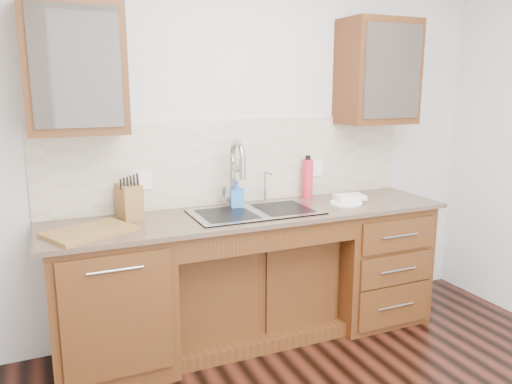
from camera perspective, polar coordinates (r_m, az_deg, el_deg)
name	(u,v)px	position (r m, az deg, el deg)	size (l,w,h in m)	color
wall_back	(234,140)	(3.56, -2.58, 5.96)	(4.00, 0.10, 2.70)	silver
base_cabinet_left	(110,302)	(3.23, -16.29, -11.93)	(0.70, 0.62, 0.88)	#593014
base_cabinet_center	(249,286)	(3.57, -0.85, -10.66)	(1.20, 0.44, 0.70)	#593014
base_cabinet_right	(369,259)	(3.91, 12.76, -7.51)	(0.70, 0.62, 0.88)	#593014
countertop	(254,214)	(3.30, -0.17, -2.55)	(2.70, 0.65, 0.03)	#84705B
backsplash	(237,161)	(3.52, -2.21, 3.52)	(2.70, 0.02, 0.59)	beige
sink	(255,225)	(3.31, -0.07, -3.78)	(0.84, 0.46, 0.19)	#9E9EA5
faucet	(233,178)	(3.42, -2.68, 1.65)	(0.04, 0.04, 0.40)	#999993
filter_tap	(265,186)	(3.54, 1.06, 0.70)	(0.02, 0.02, 0.24)	#999993
upper_cabinet_left	(74,68)	(3.10, -20.06, 13.16)	(0.55, 0.34, 0.75)	#593014
upper_cabinet_right	(377,72)	(3.86, 13.71, 13.17)	(0.55, 0.34, 0.75)	#593014
outlet_left	(145,180)	(3.35, -12.53, 1.31)	(0.08, 0.01, 0.12)	white
outlet_right	(317,168)	(3.81, 7.04, 2.78)	(0.08, 0.01, 0.12)	white
soap_bottle	(237,194)	(3.38, -2.20, -0.26)	(0.09, 0.09, 0.19)	blue
water_bottle	(308,179)	(3.70, 5.91, 1.51)	(0.08, 0.08, 0.29)	red
plate	(346,203)	(3.58, 10.26, -1.24)	(0.23, 0.23, 0.01)	white
dish_towel	(350,197)	(3.66, 10.64, -0.57)	(0.21, 0.15, 0.03)	white
knife_block	(129,202)	(3.21, -14.29, -1.06)	(0.12, 0.20, 0.22)	#A9822B
cutting_board	(90,232)	(2.97, -18.43, -4.31)	(0.46, 0.32, 0.02)	olive
cup_left_a	(51,77)	(3.09, -22.40, 12.09)	(0.13, 0.13, 0.10)	silver
cup_left_b	(101,78)	(3.11, -17.31, 12.34)	(0.10, 0.10, 0.09)	silver
cup_right_a	(372,80)	(3.83, 13.11, 12.37)	(0.11, 0.11, 0.09)	white
cup_right_b	(387,80)	(3.91, 14.71, 12.27)	(0.09, 0.09, 0.09)	white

